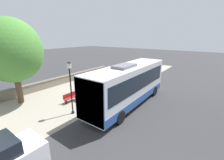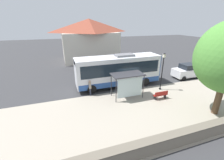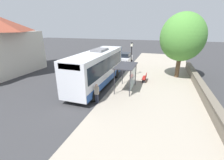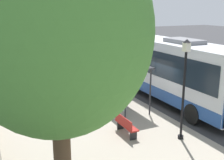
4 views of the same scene
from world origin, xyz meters
TOP-DOWN VIEW (x-y plane):
  - ground_plane at (0.00, 0.00)m, footprint 120.00×120.00m
  - sidewalk_plaza at (-4.50, 0.00)m, footprint 9.00×44.00m
  - stone_wall at (-8.55, 0.00)m, footprint 0.60×20.00m
  - bus at (1.66, 0.78)m, footprint 2.62×10.05m
  - bus_shelter at (-1.65, 1.03)m, footprint 1.76×3.23m
  - pedestrian at (0.10, 4.56)m, footprint 0.34×0.22m
  - bench at (-3.03, -2.01)m, footprint 0.40×1.51m
  - street_lamp_near at (-1.08, -3.38)m, footprint 0.28×0.28m
  - shade_tree at (-6.68, -4.93)m, footprint 5.04×5.04m

SIDE VIEW (x-z plane):
  - ground_plane at x=0.00m, z-range 0.00..0.00m
  - sidewalk_plaza at x=-4.50m, z-range 0.00..0.02m
  - bench at x=-3.03m, z-range 0.03..0.91m
  - stone_wall at x=-8.55m, z-range 0.01..0.99m
  - pedestrian at x=0.10m, z-range 0.15..1.84m
  - bus at x=1.66m, z-range 0.06..3.89m
  - bus_shelter at x=-1.65m, z-range 0.85..3.39m
  - street_lamp_near at x=-1.08m, z-range 0.40..4.69m
  - shade_tree at x=-6.68m, z-range 1.03..8.68m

